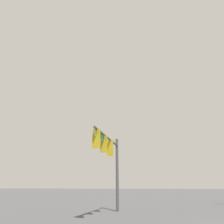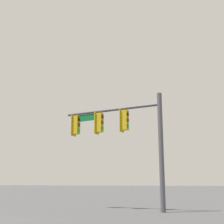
% 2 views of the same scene
% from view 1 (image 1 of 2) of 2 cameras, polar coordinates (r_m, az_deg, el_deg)
% --- Properties ---
extents(signal_pole_near, '(5.93, 0.60, 6.05)m').
position_cam_1_polar(signal_pole_near, '(14.45, -0.65, -13.73)').
color(signal_pole_near, '#47474C').
rests_on(signal_pole_near, ground_plane).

